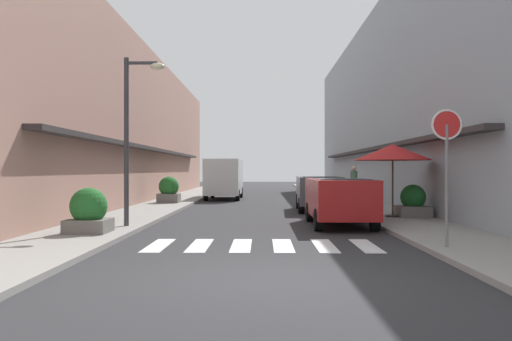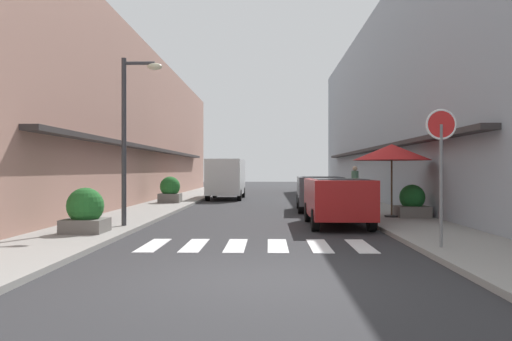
{
  "view_description": "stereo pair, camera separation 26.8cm",
  "coord_description": "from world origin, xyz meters",
  "px_view_note": "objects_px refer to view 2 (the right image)",
  "views": [
    {
      "loc": [
        0.0,
        -8.44,
        1.74
      ],
      "look_at": [
        -0.25,
        13.63,
        1.71
      ],
      "focal_mm": 37.46,
      "sensor_mm": 36.0,
      "label": 1
    },
    {
      "loc": [
        0.27,
        -8.43,
        1.74
      ],
      "look_at": [
        -0.25,
        13.63,
        1.71
      ],
      "focal_mm": 37.46,
      "sensor_mm": 36.0,
      "label": 2
    }
  ],
  "objects_px": {
    "parked_car_near": "(337,196)",
    "planter_far": "(170,190)",
    "parked_car_mid": "(319,189)",
    "street_lamp": "(131,122)",
    "cafe_umbrella": "(392,152)",
    "planter_midblock": "(412,203)",
    "round_street_sign": "(441,141)",
    "planter_corner": "(85,212)",
    "delivery_van": "(226,176)",
    "pedestrian_walking_near": "(355,184)"
  },
  "relations": [
    {
      "from": "parked_car_near",
      "to": "cafe_umbrella",
      "type": "height_order",
      "value": "cafe_umbrella"
    },
    {
      "from": "planter_corner",
      "to": "pedestrian_walking_near",
      "type": "relative_size",
      "value": 0.64
    },
    {
      "from": "planter_far",
      "to": "street_lamp",
      "type": "bearing_deg",
      "value": -85.33
    },
    {
      "from": "parked_car_near",
      "to": "planter_far",
      "type": "bearing_deg",
      "value": 125.39
    },
    {
      "from": "street_lamp",
      "to": "planter_corner",
      "type": "xyz_separation_m",
      "value": [
        -0.75,
        -1.7,
        -2.48
      ]
    },
    {
      "from": "parked_car_near",
      "to": "delivery_van",
      "type": "distance_m",
      "value": 15.85
    },
    {
      "from": "delivery_van",
      "to": "street_lamp",
      "type": "bearing_deg",
      "value": -95.23
    },
    {
      "from": "pedestrian_walking_near",
      "to": "planter_far",
      "type": "bearing_deg",
      "value": 32.59
    },
    {
      "from": "delivery_van",
      "to": "planter_midblock",
      "type": "bearing_deg",
      "value": -60.62
    },
    {
      "from": "planter_far",
      "to": "cafe_umbrella",
      "type": "bearing_deg",
      "value": -41.17
    },
    {
      "from": "cafe_umbrella",
      "to": "planter_far",
      "type": "bearing_deg",
      "value": 138.83
    },
    {
      "from": "street_lamp",
      "to": "planter_corner",
      "type": "bearing_deg",
      "value": -113.71
    },
    {
      "from": "parked_car_near",
      "to": "round_street_sign",
      "type": "height_order",
      "value": "round_street_sign"
    },
    {
      "from": "planter_far",
      "to": "planter_midblock",
      "type": "bearing_deg",
      "value": -38.98
    },
    {
      "from": "parked_car_near",
      "to": "planter_far",
      "type": "height_order",
      "value": "parked_car_near"
    },
    {
      "from": "round_street_sign",
      "to": "planter_midblock",
      "type": "xyz_separation_m",
      "value": [
        1.32,
        7.19,
        -1.73
      ]
    },
    {
      "from": "planter_corner",
      "to": "delivery_van",
      "type": "bearing_deg",
      "value": 82.91
    },
    {
      "from": "cafe_umbrella",
      "to": "planter_midblock",
      "type": "relative_size",
      "value": 2.39
    },
    {
      "from": "parked_car_mid",
      "to": "round_street_sign",
      "type": "xyz_separation_m",
      "value": [
        1.49,
        -11.28,
        1.42
      ]
    },
    {
      "from": "street_lamp",
      "to": "cafe_umbrella",
      "type": "xyz_separation_m",
      "value": [
        8.23,
        3.01,
        -0.79
      ]
    },
    {
      "from": "cafe_umbrella",
      "to": "planter_corner",
      "type": "xyz_separation_m",
      "value": [
        -8.97,
        -4.71,
        -1.69
      ]
    },
    {
      "from": "cafe_umbrella",
      "to": "pedestrian_walking_near",
      "type": "relative_size",
      "value": 1.47
    },
    {
      "from": "planter_far",
      "to": "pedestrian_walking_near",
      "type": "relative_size",
      "value": 0.71
    },
    {
      "from": "planter_corner",
      "to": "planter_far",
      "type": "distance_m",
      "value": 12.69
    },
    {
      "from": "delivery_van",
      "to": "planter_midblock",
      "type": "relative_size",
      "value": 4.86
    },
    {
      "from": "pedestrian_walking_near",
      "to": "street_lamp",
      "type": "bearing_deg",
      "value": 88.39
    },
    {
      "from": "street_lamp",
      "to": "pedestrian_walking_near",
      "type": "height_order",
      "value": "street_lamp"
    },
    {
      "from": "parked_car_mid",
      "to": "planter_midblock",
      "type": "bearing_deg",
      "value": -55.49
    },
    {
      "from": "round_street_sign",
      "to": "street_lamp",
      "type": "relative_size",
      "value": 0.59
    },
    {
      "from": "planter_midblock",
      "to": "cafe_umbrella",
      "type": "bearing_deg",
      "value": -178.05
    },
    {
      "from": "parked_car_mid",
      "to": "planter_far",
      "type": "relative_size",
      "value": 3.29
    },
    {
      "from": "cafe_umbrella",
      "to": "planter_far",
      "type": "height_order",
      "value": "cafe_umbrella"
    },
    {
      "from": "parked_car_mid",
      "to": "delivery_van",
      "type": "relative_size",
      "value": 0.78
    },
    {
      "from": "parked_car_mid",
      "to": "round_street_sign",
      "type": "distance_m",
      "value": 11.46
    },
    {
      "from": "planter_corner",
      "to": "planter_midblock",
      "type": "height_order",
      "value": "planter_corner"
    },
    {
      "from": "planter_corner",
      "to": "pedestrian_walking_near",
      "type": "xyz_separation_m",
      "value": [
        8.9,
        12.05,
        0.43
      ]
    },
    {
      "from": "delivery_van",
      "to": "street_lamp",
      "type": "distance_m",
      "value": 16.42
    },
    {
      "from": "planter_far",
      "to": "pedestrian_walking_near",
      "type": "height_order",
      "value": "pedestrian_walking_near"
    },
    {
      "from": "round_street_sign",
      "to": "planter_corner",
      "type": "xyz_separation_m",
      "value": [
        -8.36,
        2.45,
        -1.69
      ]
    },
    {
      "from": "planter_corner",
      "to": "planter_midblock",
      "type": "relative_size",
      "value": 1.04
    },
    {
      "from": "cafe_umbrella",
      "to": "planter_corner",
      "type": "bearing_deg",
      "value": -152.29
    },
    {
      "from": "planter_midblock",
      "to": "round_street_sign",
      "type": "bearing_deg",
      "value": -100.43
    },
    {
      "from": "planter_far",
      "to": "planter_corner",
      "type": "bearing_deg",
      "value": -89.32
    },
    {
      "from": "parked_car_near",
      "to": "delivery_van",
      "type": "height_order",
      "value": "delivery_van"
    },
    {
      "from": "round_street_sign",
      "to": "parked_car_mid",
      "type": "bearing_deg",
      "value": 97.51
    },
    {
      "from": "parked_car_mid",
      "to": "planter_midblock",
      "type": "relative_size",
      "value": 3.81
    },
    {
      "from": "round_street_sign",
      "to": "street_lamp",
      "type": "xyz_separation_m",
      "value": [
        -7.61,
        4.15,
        0.79
      ]
    },
    {
      "from": "parked_car_near",
      "to": "parked_car_mid",
      "type": "xyz_separation_m",
      "value": [
        0.0,
        6.01,
        -0.0
      ]
    },
    {
      "from": "round_street_sign",
      "to": "planter_far",
      "type": "height_order",
      "value": "round_street_sign"
    },
    {
      "from": "planter_corner",
      "to": "street_lamp",
      "type": "bearing_deg",
      "value": 66.29
    }
  ]
}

